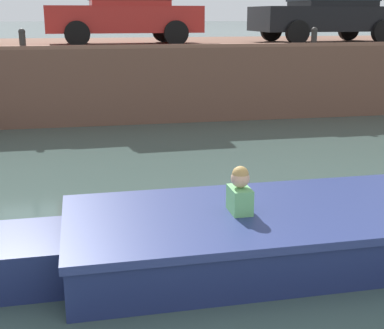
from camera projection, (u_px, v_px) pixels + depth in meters
name	position (u px, v px, depth m)	size (l,w,h in m)	color
ground_plane	(191.00, 209.00, 7.04)	(400.00, 400.00, 0.00)	#384C47
far_quay_wall	(132.00, 73.00, 15.06)	(60.00, 6.00, 1.74)	brown
far_wall_coping	(141.00, 46.00, 12.09)	(60.00, 0.24, 0.08)	brown
motorboat_passing	(284.00, 232.00, 5.62)	(6.16, 1.87, 1.02)	navy
car_left_inner_red	(125.00, 10.00, 13.47)	(3.87, 2.06, 1.54)	#B2231E
car_centre_black	(328.00, 10.00, 14.49)	(3.99, 2.08, 1.54)	black
mooring_bollard_mid	(22.00, 38.00, 11.68)	(0.15, 0.15, 0.45)	#2D2B28
mooring_bollard_east	(314.00, 36.00, 12.95)	(0.15, 0.15, 0.45)	#2D2B28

